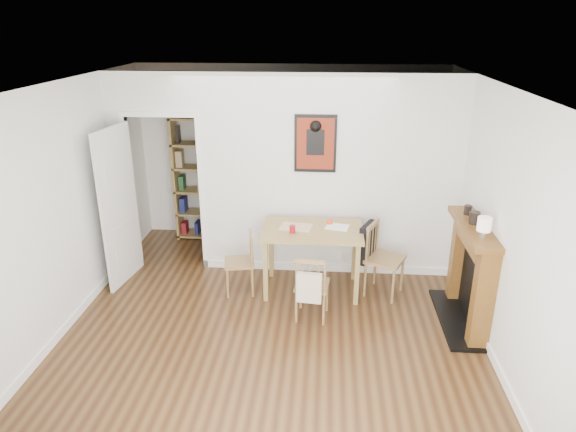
# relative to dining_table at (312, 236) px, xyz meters

# --- Properties ---
(ground) EXTENTS (5.20, 5.20, 0.00)m
(ground) POSITION_rel_dining_table_xyz_m (-0.40, -0.83, -0.72)
(ground) COLOR #54371B
(ground) RESTS_ON ground
(room_shell) EXTENTS (5.20, 5.20, 5.20)m
(room_shell) POSITION_rel_dining_table_xyz_m (-0.30, 0.51, 0.57)
(room_shell) COLOR white
(room_shell) RESTS_ON ground
(dining_table) EXTENTS (1.21, 0.77, 0.82)m
(dining_table) POSITION_rel_dining_table_xyz_m (0.00, 0.00, 0.00)
(dining_table) COLOR #A3894C
(dining_table) RESTS_ON ground
(chair_left) EXTENTS (0.46, 0.46, 0.78)m
(chair_left) POSITION_rel_dining_table_xyz_m (-0.89, -0.12, -0.33)
(chair_left) COLOR #9F7D4A
(chair_left) RESTS_ON ground
(chair_right) EXTENTS (0.64, 0.60, 0.91)m
(chair_right) POSITION_rel_dining_table_xyz_m (0.87, -0.03, -0.25)
(chair_right) COLOR #9F7D4A
(chair_right) RESTS_ON ground
(chair_front) EXTENTS (0.44, 0.48, 0.79)m
(chair_front) POSITION_rel_dining_table_xyz_m (0.02, -0.64, -0.32)
(chair_front) COLOR #9F7D4A
(chair_front) RESTS_ON ground
(bookshelf) EXTENTS (0.80, 0.32, 1.89)m
(bookshelf) POSITION_rel_dining_table_xyz_m (-1.73, 1.55, 0.21)
(bookshelf) COLOR #A3894C
(bookshelf) RESTS_ON ground
(fireplace) EXTENTS (0.45, 1.25, 1.16)m
(fireplace) POSITION_rel_dining_table_xyz_m (1.76, -0.58, -0.11)
(fireplace) COLOR brown
(fireplace) RESTS_ON ground
(red_glass) EXTENTS (0.07, 0.07, 0.09)m
(red_glass) POSITION_rel_dining_table_xyz_m (-0.23, -0.14, 0.14)
(red_glass) COLOR maroon
(red_glass) RESTS_ON dining_table
(orange_fruit) EXTENTS (0.07, 0.07, 0.07)m
(orange_fruit) POSITION_rel_dining_table_xyz_m (0.20, 0.15, 0.14)
(orange_fruit) COLOR #D9480B
(orange_fruit) RESTS_ON dining_table
(placemat) EXTENTS (0.41, 0.33, 0.00)m
(placemat) POSITION_rel_dining_table_xyz_m (-0.20, 0.04, 0.10)
(placemat) COLOR beige
(placemat) RESTS_ON dining_table
(notebook) EXTENTS (0.31, 0.25, 0.01)m
(notebook) POSITION_rel_dining_table_xyz_m (0.30, 0.07, 0.11)
(notebook) COLOR white
(notebook) RESTS_ON dining_table
(mantel_lamp) EXTENTS (0.14, 0.14, 0.22)m
(mantel_lamp) POSITION_rel_dining_table_xyz_m (1.71, -0.92, 0.57)
(mantel_lamp) COLOR silver
(mantel_lamp) RESTS_ON fireplace
(ceramic_jar_a) EXTENTS (0.11, 0.11, 0.13)m
(ceramic_jar_a) POSITION_rel_dining_table_xyz_m (1.72, -0.54, 0.50)
(ceramic_jar_a) COLOR black
(ceramic_jar_a) RESTS_ON fireplace
(ceramic_jar_b) EXTENTS (0.08, 0.08, 0.10)m
(ceramic_jar_b) POSITION_rel_dining_table_xyz_m (1.72, -0.26, 0.49)
(ceramic_jar_b) COLOR black
(ceramic_jar_b) RESTS_ON fireplace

